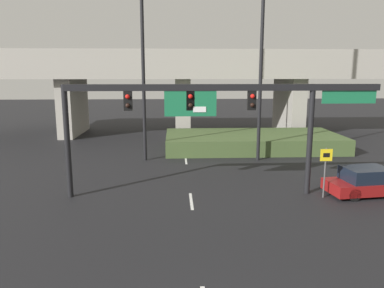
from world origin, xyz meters
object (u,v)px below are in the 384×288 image
(speed_limit_sign, at_px, (325,166))
(parked_sedan_near_right, at_px, (368,182))
(signal_gantry, at_px, (213,106))
(highway_light_pole_far, at_px, (262,32))
(highway_light_pole_near, at_px, (142,26))

(speed_limit_sign, height_order, parked_sedan_near_right, speed_limit_sign)
(signal_gantry, distance_m, highway_light_pole_far, 9.55)
(speed_limit_sign, xyz_separation_m, parked_sedan_near_right, (2.43, 0.40, -1.00))
(signal_gantry, height_order, parked_sedan_near_right, signal_gantry)
(speed_limit_sign, bearing_deg, signal_gantry, 172.72)
(signal_gantry, bearing_deg, parked_sedan_near_right, -2.19)
(highway_light_pole_far, distance_m, parked_sedan_near_right, 12.01)
(highway_light_pole_near, height_order, highway_light_pole_far, highway_light_pole_near)
(highway_light_pole_near, xyz_separation_m, highway_light_pole_far, (8.05, -0.32, -0.36))
(signal_gantry, height_order, speed_limit_sign, signal_gantry)
(highway_light_pole_far, height_order, parked_sedan_near_right, highway_light_pole_far)
(parked_sedan_near_right, bearing_deg, highway_light_pole_far, 109.75)
(highway_light_pole_far, bearing_deg, signal_gantry, -118.23)
(signal_gantry, relative_size, parked_sedan_near_right, 3.50)
(signal_gantry, height_order, highway_light_pole_near, highway_light_pole_near)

